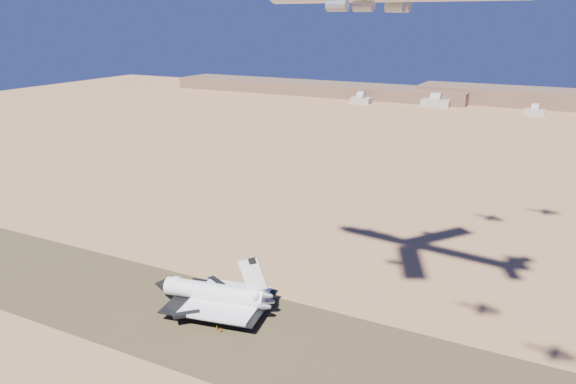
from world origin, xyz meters
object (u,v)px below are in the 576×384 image
at_px(shuttle, 214,294).
at_px(crew_c, 236,323).
at_px(crew_a, 217,328).
at_px(crew_b, 221,330).

bearing_deg(shuttle, crew_c, -34.51).
height_order(shuttle, crew_c, shuttle).
bearing_deg(shuttle, crew_a, -62.45).
distance_m(crew_a, crew_c, 6.36).
height_order(crew_a, crew_c, crew_c).
height_order(shuttle, crew_b, shuttle).
bearing_deg(crew_c, crew_b, 86.30).
bearing_deg(crew_a, crew_c, -55.24).
bearing_deg(crew_b, crew_c, -45.95).
bearing_deg(crew_b, shuttle, 15.35).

